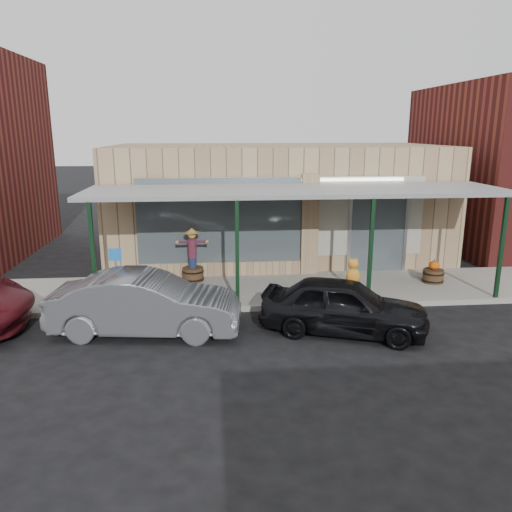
{
  "coord_description": "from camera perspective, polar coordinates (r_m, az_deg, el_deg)",
  "views": [
    {
      "loc": [
        -2.45,
        -10.57,
        4.74
      ],
      "look_at": [
        -1.26,
        2.6,
        1.39
      ],
      "focal_mm": 35.0,
      "sensor_mm": 36.0,
      "label": 1
    }
  ],
  "objects": [
    {
      "name": "barrel_pumpkin",
      "position": [
        16.36,
        19.6,
        -1.98
      ],
      "size": [
        0.68,
        0.68,
        0.73
      ],
      "rotation": [
        0.0,
        0.0,
        -0.11
      ],
      "color": "#4D361E",
      "rests_on": "sidewalk"
    },
    {
      "name": "car_grey",
      "position": [
        12.17,
        -12.49,
        -5.35
      ],
      "size": [
        4.61,
        2.05,
        1.47
      ],
      "primitive_type": "imported",
      "rotation": [
        0.0,
        0.0,
        1.46
      ],
      "color": "#595B60",
      "rests_on": "ground"
    },
    {
      "name": "barrel_scarecrow",
      "position": [
        15.6,
        -7.24,
        -0.84
      ],
      "size": [
        1.01,
        0.8,
        1.68
      ],
      "rotation": [
        0.0,
        0.0,
        -0.27
      ],
      "color": "#4D361E",
      "rests_on": "sidewalk"
    },
    {
      "name": "ground",
      "position": [
        11.84,
        7.34,
        -9.51
      ],
      "size": [
        120.0,
        120.0,
        0.0
      ],
      "primitive_type": "plane",
      "color": "black",
      "rests_on": "ground"
    },
    {
      "name": "sidewalk",
      "position": [
        15.11,
        4.44,
        -3.81
      ],
      "size": [
        40.0,
        3.2,
        0.15
      ],
      "primitive_type": "cube",
      "color": "gray",
      "rests_on": "ground"
    },
    {
      "name": "handicap_sign",
      "position": [
        13.69,
        -15.71,
        -1.46
      ],
      "size": [
        0.33,
        0.04,
        1.58
      ],
      "rotation": [
        0.0,
        0.0,
        0.04
      ],
      "color": "gray",
      "rests_on": "sidewalk"
    },
    {
      "name": "parked_sedan",
      "position": [
        12.12,
        10.01,
        -5.6
      ],
      "size": [
        4.24,
        2.81,
        1.6
      ],
      "rotation": [
        0.0,
        0.0,
        1.23
      ],
      "color": "black",
      "rests_on": "ground"
    },
    {
      "name": "block_buildings_near",
      "position": [
        20.29,
        7.7,
        11.33
      ],
      "size": [
        61.0,
        8.0,
        8.0
      ],
      "color": "maroon",
      "rests_on": "ground"
    },
    {
      "name": "storefront",
      "position": [
        19.07,
        2.29,
        6.22
      ],
      "size": [
        12.0,
        6.25,
        4.2
      ],
      "color": "tan",
      "rests_on": "ground"
    },
    {
      "name": "awning",
      "position": [
        14.44,
        4.69,
        7.29
      ],
      "size": [
        12.0,
        3.0,
        3.04
      ],
      "color": "slate",
      "rests_on": "ground"
    }
  ]
}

